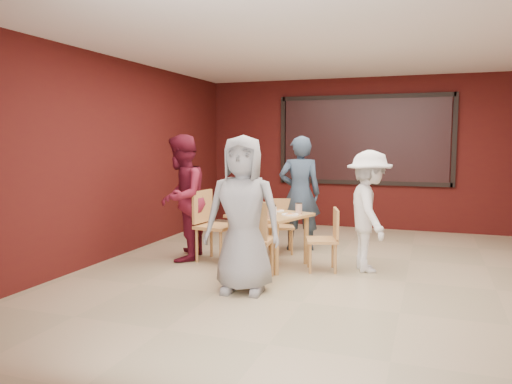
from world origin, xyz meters
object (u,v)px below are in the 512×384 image
(chair_back, at_px, (280,222))
(diner_back, at_px, (300,193))
(chair_front, at_px, (251,236))
(diner_front, at_px, (243,214))
(diner_right, at_px, (369,211))
(chair_left, at_px, (211,221))
(dining_table, at_px, (270,220))
(chair_right, at_px, (327,236))
(diner_left, at_px, (182,198))

(chair_back, height_order, diner_back, diner_back)
(chair_front, height_order, diner_front, diner_front)
(diner_right, bearing_deg, chair_left, 73.65)
(chair_left, distance_m, diner_front, 1.54)
(diner_front, bearing_deg, diner_back, 81.93)
(dining_table, distance_m, chair_back, 0.83)
(chair_right, bearing_deg, dining_table, 178.03)
(dining_table, xyz_separation_m, chair_right, (0.77, -0.03, -0.16))
(chair_front, relative_size, chair_back, 1.23)
(dining_table, xyz_separation_m, diner_back, (0.13, 1.05, 0.25))
(chair_front, relative_size, diner_left, 0.56)
(chair_front, relative_size, diner_front, 0.56)
(chair_right, xyz_separation_m, diner_back, (-0.64, 1.08, 0.41))
(chair_right, distance_m, diner_front, 1.42)
(chair_left, relative_size, diner_left, 0.56)
(diner_right, bearing_deg, dining_table, 76.08)
(diner_right, bearing_deg, diner_front, 118.10)
(chair_front, distance_m, chair_right, 1.08)
(diner_left, bearing_deg, diner_front, 37.50)
(chair_left, bearing_deg, diner_right, 4.26)
(chair_back, xyz_separation_m, chair_left, (-0.75, -0.81, 0.10))
(dining_table, distance_m, chair_front, 0.80)
(dining_table, distance_m, diner_right, 1.28)
(chair_front, xyz_separation_m, chair_left, (-0.87, 0.79, 0.00))
(chair_right, distance_m, diner_right, 0.61)
(chair_back, distance_m, chair_right, 1.20)
(diner_right, bearing_deg, chair_back, 43.67)
(dining_table, height_order, chair_back, dining_table)
(dining_table, height_order, chair_front, chair_front)
(chair_left, xyz_separation_m, diner_left, (-0.39, -0.09, 0.32))
(dining_table, xyz_separation_m, chair_front, (0.02, -0.79, -0.07))
(chair_front, xyz_separation_m, chair_right, (0.75, 0.77, -0.09))
(chair_right, height_order, diner_right, diner_right)
(diner_front, bearing_deg, chair_right, 52.60)
(chair_right, bearing_deg, chair_back, 136.41)
(dining_table, distance_m, chair_left, 0.85)
(chair_back, relative_size, chair_right, 0.99)
(chair_back, bearing_deg, diner_back, 47.86)
(dining_table, relative_size, chair_front, 1.14)
(diner_front, distance_m, diner_back, 2.25)
(dining_table, height_order, diner_right, diner_right)
(chair_back, bearing_deg, chair_left, -132.88)
(chair_right, relative_size, diner_front, 0.47)
(chair_front, bearing_deg, chair_left, 138.02)
(chair_back, height_order, diner_left, diner_left)
(chair_left, xyz_separation_m, chair_right, (1.62, -0.02, -0.09))
(dining_table, bearing_deg, diner_back, 82.95)
(chair_front, distance_m, chair_back, 1.60)
(diner_front, bearing_deg, diner_right, 41.94)
(dining_table, relative_size, diner_right, 0.72)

